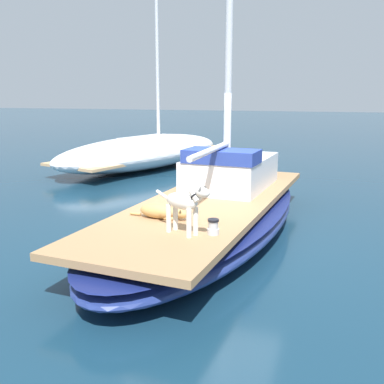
# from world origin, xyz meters

# --- Properties ---
(ground_plane) EXTENTS (120.00, 120.00, 0.00)m
(ground_plane) POSITION_xyz_m (0.00, 0.00, 0.00)
(ground_plane) COLOR #143347
(sailboat_main) EXTENTS (3.00, 7.39, 0.66)m
(sailboat_main) POSITION_xyz_m (0.00, 0.00, 0.34)
(sailboat_main) COLOR navy
(sailboat_main) RESTS_ON ground
(cabin_house) EXTENTS (1.55, 2.31, 0.84)m
(cabin_house) POSITION_xyz_m (0.08, 1.11, 1.01)
(cabin_house) COLOR silver
(cabin_house) RESTS_ON sailboat_main
(dog_white) EXTENTS (0.90, 0.44, 0.70)m
(dog_white) POSITION_xyz_m (0.23, -1.98, 1.08)
(dog_white) COLOR silver
(dog_white) RESTS_ON sailboat_main
(dog_tan) EXTENTS (0.95, 0.28, 0.22)m
(dog_tan) POSITION_xyz_m (-0.36, -1.38, 0.77)
(dog_tan) COLOR tan
(dog_tan) RESTS_ON sailboat_main
(deck_winch) EXTENTS (0.16, 0.16, 0.21)m
(deck_winch) POSITION_xyz_m (0.59, -1.87, 0.76)
(deck_winch) COLOR #B7B7BC
(deck_winch) RESTS_ON sailboat_main
(coiled_rope) EXTENTS (0.32, 0.32, 0.04)m
(coiled_rope) POSITION_xyz_m (-0.63, -0.95, 0.68)
(coiled_rope) COLOR beige
(coiled_rope) RESTS_ON sailboat_main
(moored_boat_port_side) EXTENTS (4.77, 8.10, 6.80)m
(moored_boat_port_side) POSITION_xyz_m (-4.26, 6.48, 0.57)
(moored_boat_port_side) COLOR white
(moored_boat_port_side) RESTS_ON ground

